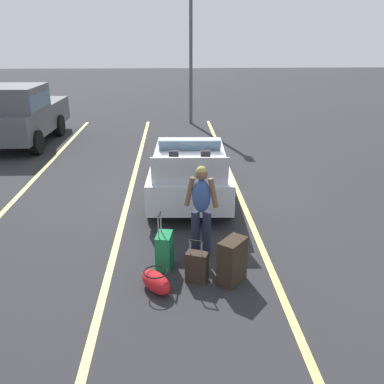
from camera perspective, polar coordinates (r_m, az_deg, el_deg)
ground_plane at (r=10.13m, az=-0.31°, el=-0.30°), size 80.00×80.00×0.00m
lot_line_near at (r=10.25m, az=6.47°, el=-0.18°), size 18.00×0.12×0.01m
lot_line_mid at (r=10.18m, az=-8.71°, el=-0.44°), size 18.00×0.12×0.01m
lot_line_far at (r=10.81m, az=-23.08°, el=-0.66°), size 18.00×0.12×0.01m
convertible_car at (r=10.12m, az=-0.32°, el=3.23°), size 4.21×1.97×1.53m
suitcase_large_black at (r=6.55m, az=5.57°, el=-9.53°), size 0.55×0.52×0.74m
suitcase_medium_bright at (r=6.93m, az=-3.83°, el=-8.16°), size 0.43×0.31×0.99m
suitcase_small_carryon at (r=6.61m, az=0.69°, el=-10.31°), size 0.31×0.39×0.75m
duffel_bag at (r=6.44m, az=-5.02°, el=-12.27°), size 0.69×0.62×0.34m
traveler_person at (r=7.06m, az=1.29°, el=-1.98°), size 0.29×0.61×1.65m
parked_pickup_truck_far at (r=15.73m, az=-22.81°, el=10.00°), size 5.04×2.16×2.10m
parking_lamp_post at (r=18.05m, az=-0.16°, el=20.35°), size 0.50×0.24×6.08m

